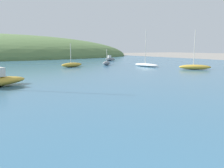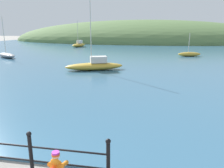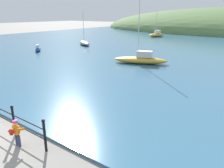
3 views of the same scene
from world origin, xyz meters
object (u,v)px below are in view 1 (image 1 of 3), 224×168
boat_blue_hull (107,63)px  boat_mid_harbor (72,65)px  boat_far_left (195,67)px  boat_green_fishing (146,65)px  boat_twin_mast (110,59)px

boat_blue_hull → boat_mid_harbor: bearing=-174.6°
boat_mid_harbor → boat_far_left: bearing=-43.3°
boat_blue_hull → boat_green_fishing: bearing=-53.1°
boat_far_left → boat_green_fishing: (-1.97, 5.93, -0.07)m
boat_blue_hull → boat_far_left: bearing=-62.9°
boat_far_left → boat_blue_hull: bearing=117.1°
boat_twin_mast → boat_green_fishing: boat_green_fishing is taller
boat_twin_mast → boat_green_fishing: (-2.37, -13.43, -0.11)m
boat_twin_mast → boat_far_left: size_ratio=0.53×
boat_mid_harbor → boat_far_left: 14.45m
boat_mid_harbor → boat_far_left: boat_far_left is taller
boat_mid_harbor → boat_twin_mast: boat_mid_harbor is taller
boat_twin_mast → boat_green_fishing: size_ratio=0.49×
boat_green_fishing → boat_twin_mast: bearing=80.0°
boat_blue_hull → boat_green_fishing: 5.59m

